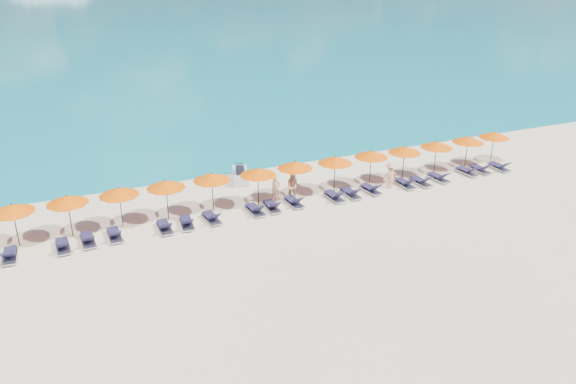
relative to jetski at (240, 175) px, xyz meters
name	(u,v)px	position (x,y,z in m)	size (l,w,h in m)	color
ground	(311,234)	(0.87, -8.61, -0.37)	(1400.00, 1400.00, 0.00)	beige
jetski	(240,175)	(0.00, 0.00, 0.00)	(1.60, 2.66, 0.89)	silver
beachgoer_a	(275,189)	(0.73, -4.12, 0.44)	(0.59, 0.39, 1.62)	tan
beachgoer_b	(293,187)	(1.78, -4.30, 0.52)	(0.86, 0.50, 1.77)	tan
beachgoer_c	(390,176)	(7.99, -4.90, 0.45)	(1.05, 0.49, 1.63)	tan
umbrella_1	(12,209)	(-12.86, -3.96, 1.65)	(2.10, 2.10, 2.28)	black
umbrella_2	(67,200)	(-10.37, -3.89, 1.65)	(2.10, 2.10, 2.28)	black
umbrella_3	(119,192)	(-7.86, -3.85, 1.65)	(2.10, 2.10, 2.28)	black
umbrella_4	(166,184)	(-5.44, -3.83, 1.65)	(2.10, 2.10, 2.28)	black
umbrella_5	(212,177)	(-2.89, -3.75, 1.65)	(2.10, 2.10, 2.28)	black
umbrella_6	(258,172)	(-0.28, -4.01, 1.65)	(2.10, 2.10, 2.28)	black
umbrella_7	(295,165)	(2.08, -3.85, 1.65)	(2.10, 2.10, 2.28)	black
umbrella_8	(335,160)	(4.63, -4.00, 1.65)	(2.10, 2.10, 2.28)	black
umbrella_9	(371,154)	(7.17, -3.92, 1.65)	(2.10, 2.10, 2.28)	black
umbrella_10	(405,150)	(9.53, -4.04, 1.65)	(2.10, 2.10, 2.28)	black
umbrella_11	(437,145)	(12.01, -4.02, 1.65)	(2.10, 2.10, 2.28)	black
umbrella_12	(468,139)	(14.60, -3.93, 1.65)	(2.10, 2.10, 2.28)	black
umbrella_13	(494,135)	(16.92, -3.82, 1.65)	(2.10, 2.10, 2.28)	black
lounger_2	(9,255)	(-13.27, -5.27, -0.13)	(0.71, 1.73, 0.66)	silver
lounger_3	(63,246)	(-10.92, -5.27, -0.13)	(0.67, 1.72, 0.66)	silver
lounger_4	(88,240)	(-9.73, -5.11, -0.13)	(0.68, 1.72, 0.66)	silver
lounger_5	(115,234)	(-8.45, -5.07, -0.13)	(0.65, 1.71, 0.66)	silver
lounger_6	(165,227)	(-5.94, -5.19, -0.13)	(0.62, 1.70, 0.66)	silver
lounger_7	(187,223)	(-4.77, -5.18, -0.13)	(0.79, 1.76, 0.66)	silver
lounger_8	(212,218)	(-3.39, -5.11, -0.13)	(0.79, 1.75, 0.66)	silver
lounger_9	(255,210)	(-0.88, -5.08, -0.13)	(0.76, 1.75, 0.66)	silver
lounger_10	(272,206)	(0.15, -5.01, -0.13)	(0.71, 1.73, 0.66)	silver
lounger_11	(294,202)	(1.53, -4.93, -0.13)	(0.70, 1.73, 0.66)	silver
lounger_12	(334,196)	(4.03, -5.15, -0.13)	(0.70, 1.73, 0.66)	silver
lounger_13	(351,193)	(5.15, -5.14, -0.13)	(0.68, 1.72, 0.66)	silver
lounger_14	(371,189)	(6.56, -5.05, -0.13)	(0.73, 1.74, 0.66)	silver
lounger_15	(405,183)	(8.98, -5.12, -0.13)	(0.62, 1.70, 0.66)	silver
lounger_16	(421,181)	(10.09, -5.24, -0.13)	(0.72, 1.74, 0.66)	silver
lounger_17	(438,177)	(11.52, -5.12, -0.13)	(0.75, 1.74, 0.66)	silver
lounger_18	(467,171)	(13.94, -4.96, -0.13)	(0.78, 1.75, 0.66)	silver
lounger_19	(480,169)	(15.01, -4.96, -0.13)	(0.67, 1.72, 0.66)	silver
lounger_20	(499,166)	(16.48, -5.13, -0.13)	(0.62, 1.70, 0.66)	silver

